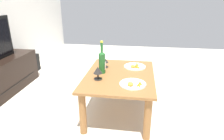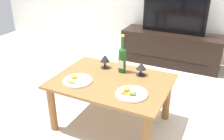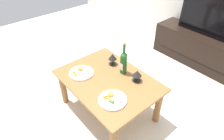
{
  "view_description": "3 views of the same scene",
  "coord_description": "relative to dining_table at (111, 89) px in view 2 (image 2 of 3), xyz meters",
  "views": [
    {
      "loc": [
        -2.01,
        -0.21,
        1.28
      ],
      "look_at": [
        -0.04,
        0.08,
        0.53
      ],
      "focal_mm": 31.83,
      "sensor_mm": 36.0,
      "label": 1
    },
    {
      "loc": [
        0.84,
        -1.71,
        1.47
      ],
      "look_at": [
        -0.04,
        0.09,
        0.52
      ],
      "focal_mm": 39.13,
      "sensor_mm": 36.0,
      "label": 2
    },
    {
      "loc": [
        1.15,
        -0.92,
        1.72
      ],
      "look_at": [
        -0.01,
        0.06,
        0.55
      ],
      "focal_mm": 30.55,
      "sensor_mm": 36.0,
      "label": 3
    }
  ],
  "objects": [
    {
      "name": "dining_table",
      "position": [
        0.0,
        0.0,
        0.0
      ],
      "size": [
        1.01,
        0.74,
        0.47
      ],
      "color": "brown",
      "rests_on": "ground_plane"
    },
    {
      "name": "dinner_plate_left",
      "position": [
        -0.26,
        -0.15,
        0.1
      ],
      "size": [
        0.26,
        0.26,
        0.05
      ],
      "color": "white",
      "rests_on": "dining_table"
    },
    {
      "name": "dinner_plate_right",
      "position": [
        0.25,
        -0.15,
        0.1
      ],
      "size": [
        0.26,
        0.26,
        0.05
      ],
      "color": "white",
      "rests_on": "dining_table"
    },
    {
      "name": "ground_plane",
      "position": [
        0.0,
        0.0,
        -0.38
      ],
      "size": [
        6.4,
        6.4,
        0.0
      ],
      "primitive_type": "plane",
      "color": "beige"
    },
    {
      "name": "goblet_left",
      "position": [
        -0.17,
        0.21,
        0.18
      ],
      "size": [
        0.09,
        0.09,
        0.14
      ],
      "color": "black",
      "rests_on": "dining_table"
    },
    {
      "name": "tv_stand",
      "position": [
        0.15,
        1.66,
        -0.15
      ],
      "size": [
        1.39,
        0.43,
        0.47
      ],
      "color": "black",
      "rests_on": "ground_plane"
    },
    {
      "name": "tv_screen",
      "position": [
        0.15,
        1.66,
        0.37
      ],
      "size": [
        0.87,
        0.05,
        0.55
      ],
      "color": "black",
      "rests_on": "tv_stand"
    },
    {
      "name": "goblet_right",
      "position": [
        0.2,
        0.21,
        0.17
      ],
      "size": [
        0.09,
        0.09,
        0.12
      ],
      "color": "black",
      "rests_on": "dining_table"
    },
    {
      "name": "wine_bottle",
      "position": [
        0.01,
        0.2,
        0.22
      ],
      "size": [
        0.07,
        0.07,
        0.36
      ],
      "color": "#1E5923",
      "rests_on": "dining_table"
    }
  ]
}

